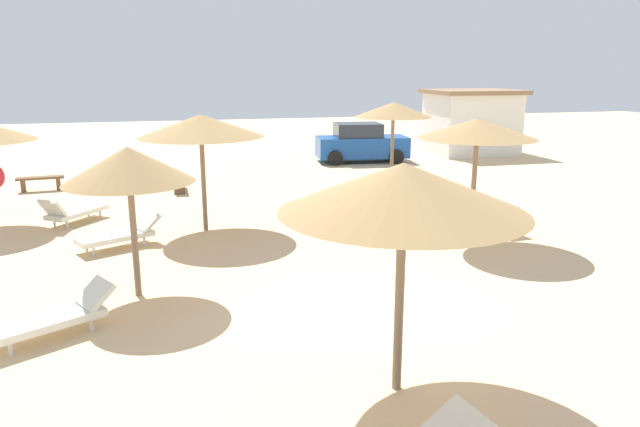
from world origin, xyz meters
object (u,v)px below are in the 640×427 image
(parasol_0, at_px, (128,165))
(bench_1, at_px, (41,181))
(parasol_5, at_px, (477,129))
(lounger_0, at_px, (55,317))
(parasol_4, at_px, (403,188))
(parasol_3, at_px, (201,126))
(parked_car, at_px, (361,143))
(lounger_3, at_px, (121,234))
(parasol_6, at_px, (393,110))
(beach_cabana, at_px, (471,121))
(lounger_1, at_px, (73,212))
(lounger_5, at_px, (488,216))
(bench_0, at_px, (179,181))

(parasol_0, height_order, bench_1, parasol_0)
(parasol_5, height_order, lounger_0, parasol_5)
(parasol_0, height_order, lounger_0, parasol_0)
(parasol_4, bearing_deg, parasol_0, 129.19)
(parasol_3, height_order, parasol_4, parasol_4)
(parked_car, bearing_deg, parasol_3, -127.15)
(parasol_3, relative_size, parasol_4, 1.02)
(parasol_5, distance_m, lounger_0, 9.64)
(lounger_3, bearing_deg, parasol_6, 30.07)
(parasol_4, distance_m, parasol_5, 7.20)
(beach_cabana, bearing_deg, parasol_3, -140.75)
(parasol_0, height_order, lounger_1, parasol_0)
(parasol_5, height_order, parasol_6, parasol_6)
(parked_car, distance_m, beach_cabana, 6.17)
(parasol_0, xyz_separation_m, lounger_3, (-0.52, 3.18, -2.11))
(parasol_0, relative_size, lounger_1, 1.49)
(lounger_3, bearing_deg, lounger_0, -97.99)
(parasol_5, distance_m, lounger_5, 2.82)
(lounger_5, bearing_deg, parasol_5, -135.86)
(bench_0, bearing_deg, beach_cabana, 22.22)
(lounger_5, height_order, bench_0, lounger_5)
(parasol_3, distance_m, lounger_3, 3.27)
(parasol_3, height_order, lounger_5, parasol_3)
(lounger_3, bearing_deg, parasol_3, 27.13)
(parasol_0, distance_m, beach_cabana, 21.35)
(parasol_0, bearing_deg, lounger_3, 99.29)
(lounger_1, relative_size, lounger_3, 0.94)
(parasol_3, bearing_deg, bench_1, 128.56)
(parked_car, bearing_deg, beach_cabana, 10.98)
(lounger_3, height_order, beach_cabana, beach_cabana)
(lounger_1, bearing_deg, parasol_5, -23.55)
(parasol_0, distance_m, parasol_4, 5.45)
(lounger_1, xyz_separation_m, beach_cabana, (16.89, 9.42, 1.24))
(parasol_6, height_order, bench_0, parasol_6)
(parasol_5, distance_m, lounger_3, 8.66)
(parasol_4, bearing_deg, parked_car, 73.24)
(beach_cabana, bearing_deg, parasol_6, -134.15)
(bench_1, height_order, beach_cabana, beach_cabana)
(parasol_4, relative_size, parasol_5, 1.03)
(parasol_5, relative_size, lounger_5, 1.53)
(bench_0, bearing_deg, parasol_6, -10.05)
(parked_car, bearing_deg, bench_0, -150.35)
(lounger_5, xyz_separation_m, beach_cabana, (6.24, 12.57, 1.24))
(lounger_5, bearing_deg, lounger_0, -157.55)
(parked_car, bearing_deg, parasol_6, -97.80)
(lounger_1, relative_size, beach_cabana, 0.44)
(parasol_3, bearing_deg, lounger_1, 155.17)
(bench_0, xyz_separation_m, parked_car, (8.03, 4.57, 0.48))
(parasol_4, xyz_separation_m, parasol_5, (4.22, 5.83, 0.04))
(parasol_0, distance_m, lounger_3, 3.86)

